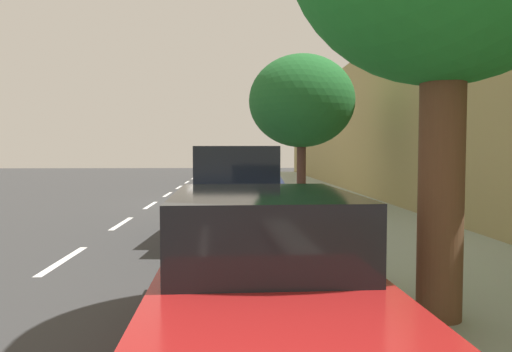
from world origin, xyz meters
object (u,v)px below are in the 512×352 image
street_tree_mid_block (302,101)px  parked_pickup_grey_far (235,169)px  parked_sedan_red_nearest (262,276)px  parked_suv_black_farthest (236,164)px  parked_suv_dark_blue_second (241,190)px  cyclist_with_backpack (266,177)px  parked_sedan_tan_mid (235,180)px  bicycle_at_curb (258,200)px  fire_hydrant (276,185)px

street_tree_mid_block → parked_pickup_grey_far: bearing=100.7°
parked_sedan_red_nearest → parked_pickup_grey_far: size_ratio=0.83×
parked_pickup_grey_far → parked_sedan_red_nearest: bearing=-89.3°
parked_suv_black_farthest → parked_suv_dark_blue_second: bearing=-89.8°
parked_sedan_red_nearest → parked_pickup_grey_far: (-0.25, 21.97, 0.15)m
parked_sedan_red_nearest → cyclist_with_backpack: (0.70, 10.09, 0.37)m
street_tree_mid_block → parked_suv_dark_blue_second: bearing=-114.2°
parked_sedan_tan_mid → bicycle_at_curb: parked_sedan_tan_mid is taller
parked_pickup_grey_far → bicycle_at_curb: (0.73, -11.43, -0.53)m
parked_suv_dark_blue_second → parked_pickup_grey_far: (-0.14, 15.67, -0.13)m
parked_suv_dark_blue_second → bicycle_at_curb: (0.59, 4.23, -0.65)m
parked_sedan_red_nearest → street_tree_mid_block: 11.23m
cyclist_with_backpack → fire_hydrant: 4.13m
parked_suv_black_farthest → fire_hydrant: (1.57, -14.02, -0.46)m
cyclist_with_backpack → fire_hydrant: size_ratio=2.16×
parked_suv_dark_blue_second → parked_pickup_grey_far: bearing=90.5°
cyclist_with_backpack → fire_hydrant: cyclist_with_backpack is taller
parked_sedan_red_nearest → parked_sedan_tan_mid: size_ratio=0.99×
parked_sedan_red_nearest → cyclist_with_backpack: size_ratio=2.45×
parked_sedan_tan_mid → street_tree_mid_block: (2.13, -4.09, 2.72)m
parked_sedan_red_nearest → parked_sedan_tan_mid: same height
bicycle_at_curb → parked_pickup_grey_far: bearing=93.7°
bicycle_at_curb → cyclist_with_backpack: bearing=-63.6°
parked_suv_black_farthest → parked_sedan_red_nearest: bearing=-89.6°
parked_sedan_tan_mid → parked_suv_black_farthest: size_ratio=0.95×
bicycle_at_curb → cyclist_with_backpack: cyclist_with_backpack is taller
bicycle_at_curb → fire_hydrant: bearing=76.0°
cyclist_with_backpack → street_tree_mid_block: size_ratio=0.38×
parked_pickup_grey_far → cyclist_with_backpack: 11.92m
parked_suv_dark_blue_second → parked_suv_black_farthest: bearing=90.2°
fire_hydrant → parked_sedan_tan_mid: bearing=156.9°
parked_pickup_grey_far → street_tree_mid_block: bearing=-79.3°
parked_sedan_red_nearest → cyclist_with_backpack: bearing=86.0°
bicycle_at_curb → street_tree_mid_block: size_ratio=0.36×
parked_pickup_grey_far → bicycle_at_curb: 11.47m
parked_sedan_red_nearest → bicycle_at_curb: size_ratio=2.56×
cyclist_with_backpack → street_tree_mid_block: bearing=28.8°
cyclist_with_backpack → parked_pickup_grey_far: bearing=94.6°
parked_pickup_grey_far → parked_suv_black_farthest: bearing=89.5°
fire_hydrant → parked_sedan_red_nearest: bearing=-95.5°
parked_pickup_grey_far → cyclist_with_backpack: parked_pickup_grey_far is taller
parked_sedan_tan_mid → parked_pickup_grey_far: parked_pickup_grey_far is taller
parked_pickup_grey_far → street_tree_mid_block: (2.13, -11.24, 2.58)m
parked_suv_black_farthest → fire_hydrant: size_ratio=5.66×
parked_sedan_red_nearest → parked_suv_dark_blue_second: parked_suv_dark_blue_second is taller
parked_sedan_red_nearest → parked_suv_black_farthest: parked_suv_black_farthest is taller
parked_sedan_red_nearest → bicycle_at_curb: 10.55m
parked_suv_dark_blue_second → fire_hydrant: parked_suv_dark_blue_second is taller
parked_sedan_tan_mid → street_tree_mid_block: bearing=-62.4°
cyclist_with_backpack → street_tree_mid_block: 2.71m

